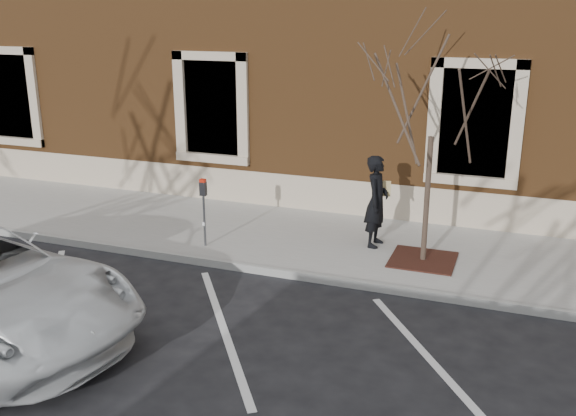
% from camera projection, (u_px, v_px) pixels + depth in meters
% --- Properties ---
extents(ground, '(120.00, 120.00, 0.00)m').
position_uv_depth(ground, '(277.00, 275.00, 11.68)').
color(ground, '#28282B').
rests_on(ground, ground).
extents(sidewalk_near, '(40.00, 3.50, 0.15)m').
position_uv_depth(sidewalk_near, '(307.00, 240.00, 13.23)').
color(sidewalk_near, '#ADAAA3').
rests_on(sidewalk_near, ground).
extents(curb_near, '(40.00, 0.12, 0.15)m').
position_uv_depth(curb_near, '(275.00, 272.00, 11.62)').
color(curb_near, '#9E9E99').
rests_on(curb_near, ground).
extents(parking_stripes, '(28.00, 4.40, 0.01)m').
position_uv_depth(parking_stripes, '(224.00, 328.00, 9.72)').
color(parking_stripes, silver).
rests_on(parking_stripes, ground).
extents(building_civic, '(40.00, 8.62, 8.00)m').
position_uv_depth(building_civic, '(380.00, 33.00, 17.42)').
color(building_civic, brown).
rests_on(building_civic, ground).
extents(man, '(0.47, 0.68, 1.81)m').
position_uv_depth(man, '(377.00, 201.00, 12.46)').
color(man, black).
rests_on(man, sidewalk_near).
extents(parking_meter, '(0.12, 0.09, 1.36)m').
position_uv_depth(parking_meter, '(204.00, 200.00, 12.42)').
color(parking_meter, '#595B60').
rests_on(parking_meter, sidewalk_near).
extents(tree_grate, '(1.18, 1.18, 0.03)m').
position_uv_depth(tree_grate, '(423.00, 260.00, 11.94)').
color(tree_grate, '#3A1912').
rests_on(tree_grate, sidewalk_near).
extents(sapling, '(2.55, 2.55, 4.25)m').
position_uv_depth(sapling, '(434.00, 100.00, 11.06)').
color(sapling, '#4A392D').
rests_on(sapling, sidewalk_near).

